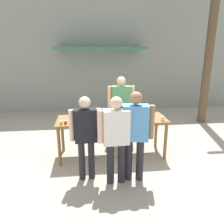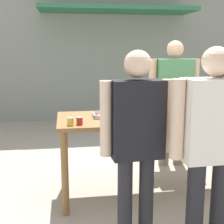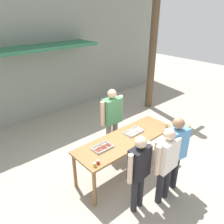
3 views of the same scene
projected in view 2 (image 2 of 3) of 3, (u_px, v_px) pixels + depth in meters
name	position (u px, v px, depth m)	size (l,w,h in m)	color
ground_plane	(167.00, 192.00, 3.55)	(24.00, 24.00, 0.00)	#A39989
building_facade_back	(113.00, 19.00, 6.96)	(12.00, 1.11, 4.50)	gray
serving_table	(170.00, 124.00, 3.39)	(2.41, 0.80, 0.89)	brown
food_tray_sausages	(112.00, 115.00, 3.32)	(0.41, 0.25, 0.04)	silver
food_tray_buns	(194.00, 112.00, 3.46)	(0.44, 0.24, 0.06)	silver
condiment_jar_mustard	(70.00, 122.00, 2.93)	(0.06, 0.06, 0.08)	gold
condiment_jar_ketchup	(80.00, 121.00, 2.96)	(0.06, 0.06, 0.08)	#B22319
person_server_behind_table	(173.00, 94.00, 4.21)	(0.69, 0.27, 1.71)	#756B5B
person_customer_holding_hotdog	(137.00, 134.00, 2.41)	(0.58, 0.25, 1.59)	#232328
person_customer_waiting_in_line	(211.00, 137.00, 2.31)	(0.65, 0.26, 1.61)	#232328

